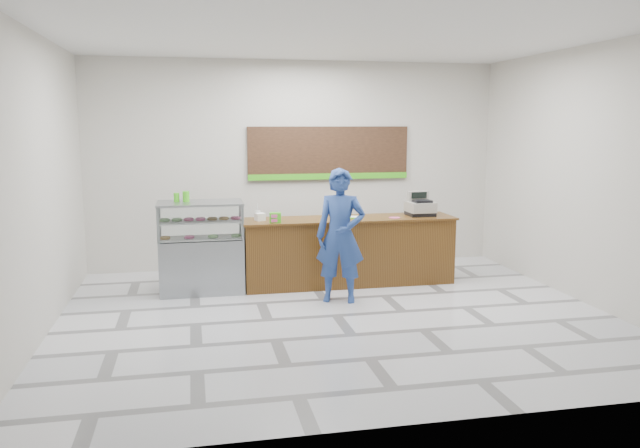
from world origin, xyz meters
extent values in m
plane|color=silver|center=(0.00, 0.00, 0.00)|extent=(7.00, 7.00, 0.00)
plane|color=beige|center=(0.00, 3.00, 1.75)|extent=(7.00, 0.00, 7.00)
plane|color=silver|center=(0.00, 0.00, 3.50)|extent=(7.00, 7.00, 0.00)
cube|color=#5C3815|center=(0.55, 1.55, 0.50)|extent=(3.20, 0.70, 1.00)
cube|color=#5C3815|center=(0.55, 1.55, 1.01)|extent=(3.26, 0.76, 0.03)
cube|color=gray|center=(-1.67, 1.55, 0.40)|extent=(1.20, 0.70, 0.80)
cube|color=white|center=(-1.67, 1.55, 1.05)|extent=(1.20, 0.70, 0.50)
cube|color=gray|center=(-1.67, 1.55, 1.31)|extent=(1.22, 0.72, 0.03)
cube|color=silver|center=(-1.67, 1.55, 0.82)|extent=(1.14, 0.64, 0.02)
cube|color=silver|center=(-1.67, 1.55, 1.06)|extent=(1.14, 0.64, 0.02)
torus|color=#A67736|center=(-2.17, 1.45, 0.85)|extent=(0.15, 0.15, 0.05)
torus|color=#DB4E8A|center=(-1.84, 1.45, 0.85)|extent=(0.15, 0.15, 0.05)
torus|color=#8ACC77|center=(-1.50, 1.45, 0.85)|extent=(0.15, 0.15, 0.05)
torus|color=#8ACC77|center=(-1.17, 1.45, 0.85)|extent=(0.15, 0.15, 0.05)
torus|color=#8ACC77|center=(-2.17, 1.60, 1.09)|extent=(0.15, 0.15, 0.05)
torus|color=#8ACC77|center=(-2.00, 1.60, 1.09)|extent=(0.15, 0.15, 0.05)
torus|color=#DB4E8A|center=(-1.84, 1.60, 1.09)|extent=(0.15, 0.15, 0.05)
torus|color=#DB4E8A|center=(-1.67, 1.60, 1.09)|extent=(0.15, 0.15, 0.05)
torus|color=#A67736|center=(-1.50, 1.60, 1.09)|extent=(0.15, 0.15, 0.05)
torus|color=#A67736|center=(-1.34, 1.60, 1.09)|extent=(0.15, 0.15, 0.05)
torus|color=#DB4E8A|center=(-1.17, 1.60, 1.09)|extent=(0.15, 0.15, 0.05)
cube|color=black|center=(0.55, 2.96, 1.95)|extent=(2.80, 0.05, 0.90)
cube|color=#40BC19|center=(0.55, 2.93, 1.55)|extent=(2.80, 0.02, 0.10)
cube|color=black|center=(1.70, 1.56, 1.06)|extent=(0.39, 0.39, 0.06)
cube|color=gray|center=(1.70, 1.56, 1.17)|extent=(0.41, 0.43, 0.16)
cube|color=black|center=(1.70, 1.48, 1.26)|extent=(0.28, 0.21, 0.04)
cube|color=gray|center=(1.70, 1.68, 1.32)|extent=(0.34, 0.11, 0.16)
cube|color=black|center=(1.70, 1.62, 1.34)|extent=(0.25, 0.03, 0.10)
cube|color=black|center=(1.74, 1.49, 1.05)|extent=(0.10, 0.18, 0.04)
cube|color=#52DB15|center=(0.58, 1.55, 1.04)|extent=(0.38, 0.31, 0.02)
cube|color=white|center=(0.60, 1.55, 1.05)|extent=(0.27, 0.22, 0.00)
cube|color=white|center=(-0.80, 1.56, 1.09)|extent=(0.16, 0.16, 0.11)
cylinder|color=silver|center=(-0.82, 1.68, 1.09)|extent=(0.09, 0.09, 0.13)
cube|color=#40BC19|center=(-0.61, 1.31, 1.10)|extent=(0.18, 0.13, 0.15)
cylinder|color=#DB4E8A|center=(1.24, 1.42, 1.03)|extent=(0.17, 0.17, 0.00)
cylinder|color=#40BC19|center=(-2.00, 1.66, 1.39)|extent=(0.08, 0.08, 0.13)
cylinder|color=#40BC19|center=(-1.86, 1.63, 1.41)|extent=(0.10, 0.10, 0.15)
imported|color=navy|center=(0.20, 0.65, 0.92)|extent=(0.78, 0.64, 1.85)
camera|label=1|loc=(-1.78, -7.54, 2.45)|focal=35.00mm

